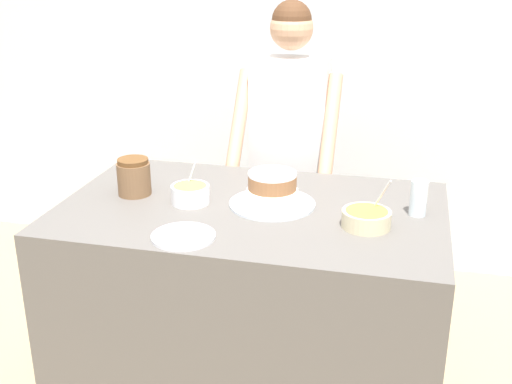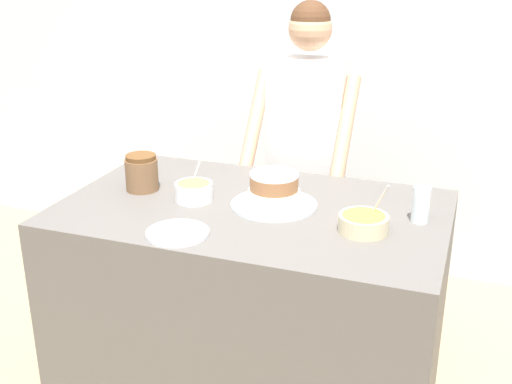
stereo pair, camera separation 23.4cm
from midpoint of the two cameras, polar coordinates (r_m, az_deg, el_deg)
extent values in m
cube|color=silver|center=(3.79, 9.84, 12.13)|extent=(10.00, 0.05, 2.60)
cube|color=#5B5651|center=(2.63, 2.31, -10.92)|extent=(1.45, 0.88, 0.95)
cylinder|color=#2D2D38|center=(3.32, 4.95, -5.30)|extent=(0.11, 0.11, 0.79)
cylinder|color=#2D2D38|center=(3.29, 7.66, -5.70)|extent=(0.11, 0.11, 0.79)
cube|color=white|center=(3.06, 6.81, 6.20)|extent=(0.36, 0.20, 0.59)
cylinder|color=tan|center=(2.97, 2.09, 5.74)|extent=(0.06, 0.38, 0.50)
cylinder|color=tan|center=(2.87, 10.15, 4.91)|extent=(0.06, 0.38, 0.50)
sphere|color=tan|center=(2.98, 7.17, 14.19)|extent=(0.20, 0.20, 0.20)
sphere|color=#51331E|center=(2.98, 7.20, 14.85)|extent=(0.18, 0.18, 0.18)
cylinder|color=silver|center=(2.43, 4.37, -1.18)|extent=(0.33, 0.33, 0.01)
cylinder|color=white|center=(2.41, 4.39, -0.46)|extent=(0.19, 0.19, 0.06)
cylinder|color=#9E663D|center=(2.39, 4.43, 0.77)|extent=(0.18, 0.18, 0.06)
cylinder|color=white|center=(2.38, 4.45, 1.51)|extent=(0.18, 0.18, 0.01)
cylinder|color=white|center=(2.46, -2.85, -0.03)|extent=(0.15, 0.15, 0.07)
cylinder|color=olive|center=(2.45, -2.87, 0.61)|extent=(0.13, 0.13, 0.01)
cylinder|color=silver|center=(2.50, -2.82, 1.34)|extent=(0.06, 0.03, 0.14)
cylinder|color=beige|center=(2.25, 12.48, -2.81)|extent=(0.17, 0.17, 0.06)
cylinder|color=#EF9938|center=(2.24, 12.53, -2.24)|extent=(0.15, 0.15, 0.01)
cylinder|color=silver|center=(2.26, 13.71, -1.08)|extent=(0.08, 0.07, 0.16)
cylinder|color=silver|center=(2.36, 17.23, -1.13)|extent=(0.06, 0.06, 0.13)
cylinder|color=silver|center=(2.19, -3.96, -3.71)|extent=(0.22, 0.22, 0.01)
cylinder|color=brown|center=(2.58, -7.59, 1.50)|extent=(0.13, 0.13, 0.13)
cylinder|color=brown|center=(2.56, -7.66, 3.04)|extent=(0.12, 0.12, 0.02)
camera|label=1|loc=(0.12, -87.14, 1.09)|focal=45.00mm
camera|label=2|loc=(0.12, 92.86, -1.09)|focal=45.00mm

